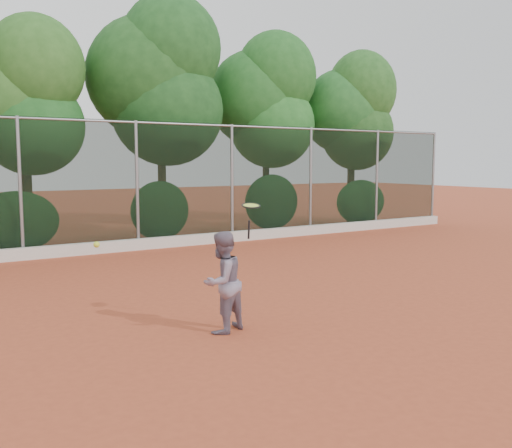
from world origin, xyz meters
TOP-DOWN VIEW (x-y plane):
  - ground at (0.00, 0.00)m, footprint 80.00×80.00m
  - concrete_curb at (0.00, 6.82)m, footprint 24.00×0.20m
  - tennis_player at (-1.82, -0.95)m, footprint 0.85×0.76m
  - chainlink_fence at (-0.00, 7.00)m, footprint 24.09×0.09m
  - foliage_backdrop at (-0.55, 8.98)m, footprint 23.70×3.63m
  - tennis_racket at (-1.39, -1.02)m, footprint 0.35×0.35m
  - tennis_ball_in_flight at (-3.68, -1.26)m, footprint 0.07×0.07m

SIDE VIEW (x-z plane):
  - ground at x=0.00m, z-range 0.00..0.00m
  - concrete_curb at x=0.00m, z-range 0.00..0.30m
  - tennis_player at x=-1.82m, z-range 0.00..1.44m
  - tennis_ball_in_flight at x=-3.68m, z-range 1.40..1.48m
  - tennis_racket at x=-1.39m, z-range 1.48..2.01m
  - chainlink_fence at x=0.00m, z-range 0.11..3.61m
  - foliage_backdrop at x=-0.55m, z-range 0.63..8.18m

